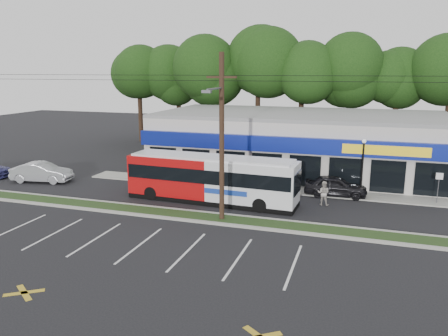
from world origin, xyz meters
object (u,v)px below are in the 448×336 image
object	(u,v)px
utility_pole	(219,133)
lamp_post	(363,161)
metrobus	(212,178)
car_silver	(42,172)
sign_post	(439,182)
pedestrian_b	(323,193)
car_dark	(336,186)
pedestrian_a	(263,182)

from	to	relation	value
utility_pole	lamp_post	bearing A→B (deg)	43.95
metrobus	car_silver	bearing A→B (deg)	179.31
lamp_post	sign_post	world-z (taller)	lamp_post
utility_pole	metrobus	bearing A→B (deg)	115.82
sign_post	car_silver	bearing A→B (deg)	-173.98
car_silver	pedestrian_b	size ratio (longest dim) A/B	2.90
sign_post	car_dark	bearing A→B (deg)	-179.37
utility_pole	pedestrian_b	size ratio (longest dim) A/B	29.76
lamp_post	sign_post	bearing A→B (deg)	-2.58
utility_pole	pedestrian_b	distance (m)	8.98
sign_post	metrobus	world-z (taller)	metrobus
metrobus	sign_post	bearing A→B (deg)	18.05
car_silver	pedestrian_a	world-z (taller)	pedestrian_a
lamp_post	car_dark	xyz separation A→B (m)	(-1.76, -0.30, -1.91)
lamp_post	pedestrian_b	world-z (taller)	lamp_post
metrobus	car_silver	size ratio (longest dim) A/B	2.48
car_dark	car_silver	size ratio (longest dim) A/B	0.91
utility_pole	metrobus	xyz separation A→B (m)	(-1.73, 3.57, -3.71)
sign_post	pedestrian_a	xyz separation A→B (m)	(-11.87, -1.36, -0.58)
lamp_post	pedestrian_b	bearing A→B (deg)	-131.38
utility_pole	metrobus	size ratio (longest dim) A/B	4.13
car_dark	pedestrian_a	distance (m)	5.28
car_dark	pedestrian_a	bearing A→B (deg)	101.87
pedestrian_a	pedestrian_b	bearing A→B (deg)	137.04
car_dark	sign_post	bearing A→B (deg)	-91.63
utility_pole	pedestrian_a	world-z (taller)	utility_pole
utility_pole	car_dark	distance (m)	10.96
pedestrian_a	car_dark	bearing A→B (deg)	165.46
lamp_post	metrobus	xyz separation A→B (m)	(-9.90, -4.30, -0.96)
pedestrian_a	car_silver	bearing A→B (deg)	-23.00
sign_post	lamp_post	bearing A→B (deg)	177.42
utility_pole	sign_post	bearing A→B (deg)	30.15
lamp_post	metrobus	size ratio (longest dim) A/B	0.35
metrobus	pedestrian_a	world-z (taller)	metrobus
car_silver	pedestrian_a	bearing A→B (deg)	-94.58
sign_post	pedestrian_b	size ratio (longest dim) A/B	1.32
utility_pole	car_dark	world-z (taller)	utility_pole
sign_post	pedestrian_b	xyz separation A→B (m)	(-7.40, -2.50, -0.72)
metrobus	utility_pole	bearing A→B (deg)	-61.44
car_silver	pedestrian_a	size ratio (longest dim) A/B	2.50
metrobus	pedestrian_b	bearing A→B (deg)	14.62
sign_post	pedestrian_a	distance (m)	11.96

